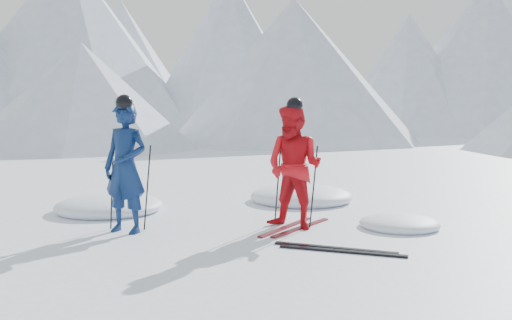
# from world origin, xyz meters

# --- Properties ---
(ground) EXTENTS (160.00, 160.00, 0.00)m
(ground) POSITION_xyz_m (0.00, 0.00, 0.00)
(ground) COLOR white
(ground) RESTS_ON ground
(mountain_range) EXTENTS (106.15, 62.94, 15.53)m
(mountain_range) POSITION_xyz_m (5.71, 35.31, 6.72)
(mountain_range) COLOR #B2BCD1
(mountain_range) RESTS_ON ground
(skier_blue) EXTENTS (0.82, 0.63, 2.02)m
(skier_blue) POSITION_xyz_m (-3.59, -0.15, 1.01)
(skier_blue) COLOR #0C204A
(skier_blue) RESTS_ON ground
(skier_red) EXTENTS (1.18, 1.06, 1.98)m
(skier_red) POSITION_xyz_m (-1.07, 0.61, 0.99)
(skier_red) COLOR red
(skier_red) RESTS_ON ground
(pole_blue_left) EXTENTS (0.13, 0.09, 1.34)m
(pole_blue_left) POSITION_xyz_m (-3.89, -0.00, 0.67)
(pole_blue_left) COLOR black
(pole_blue_left) RESTS_ON ground
(pole_blue_right) EXTENTS (0.13, 0.08, 1.34)m
(pole_blue_right) POSITION_xyz_m (-3.34, 0.10, 0.67)
(pole_blue_right) COLOR black
(pole_blue_right) RESTS_ON ground
(pole_red_left) EXTENTS (0.13, 0.10, 1.32)m
(pole_red_left) POSITION_xyz_m (-1.37, 0.86, 0.66)
(pole_red_left) COLOR black
(pole_red_left) RESTS_ON ground
(pole_red_right) EXTENTS (0.13, 0.09, 1.32)m
(pole_red_right) POSITION_xyz_m (-0.77, 0.76, 0.66)
(pole_red_right) COLOR black
(pole_red_right) RESTS_ON ground
(ski_worn_left) EXTENTS (0.67, 1.63, 0.03)m
(ski_worn_left) POSITION_xyz_m (-1.19, 0.61, 0.01)
(ski_worn_left) COLOR black
(ski_worn_left) RESTS_ON ground
(ski_worn_right) EXTENTS (0.78, 1.59, 0.03)m
(ski_worn_right) POSITION_xyz_m (-0.95, 0.61, 0.01)
(ski_worn_right) COLOR black
(ski_worn_right) RESTS_ON ground
(ski_loose_a) EXTENTS (1.69, 0.41, 0.03)m
(ski_loose_a) POSITION_xyz_m (-0.37, -0.64, 0.01)
(ski_loose_a) COLOR black
(ski_loose_a) RESTS_ON ground
(ski_loose_b) EXTENTS (1.69, 0.35, 0.03)m
(ski_loose_b) POSITION_xyz_m (-0.27, -0.79, 0.01)
(ski_loose_b) COLOR black
(ski_loose_b) RESTS_ON ground
(snow_lumps) EXTENTS (9.47, 6.39, 0.47)m
(snow_lumps) POSITION_xyz_m (-1.83, 1.94, 0.00)
(snow_lumps) COLOR white
(snow_lumps) RESTS_ON ground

